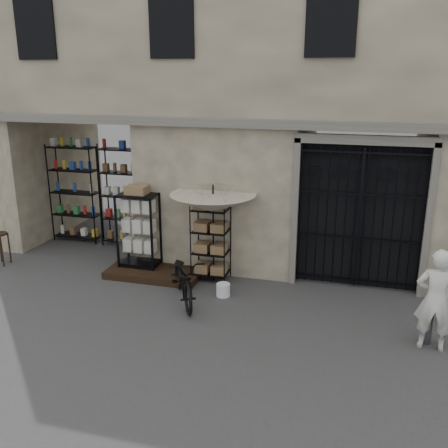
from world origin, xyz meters
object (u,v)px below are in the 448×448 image
(bicycle, at_px, (184,301))
(steel_bollard, at_px, (429,321))
(wire_rack, at_px, (211,244))
(wooden_stool, at_px, (1,248))
(market_umbrella, at_px, (213,198))
(shopkeeper, at_px, (429,347))
(display_cabinet, at_px, (139,234))
(white_bucket, at_px, (223,290))

(bicycle, bearing_deg, steel_bollard, -34.96)
(wire_rack, distance_m, wooden_stool, 4.88)
(wire_rack, height_order, steel_bollard, wire_rack)
(wire_rack, height_order, wooden_stool, wire_rack)
(market_umbrella, xyz_separation_m, bicycle, (-0.27, -1.08, -1.78))
(market_umbrella, relative_size, steel_bollard, 3.17)
(wooden_stool, bearing_deg, shopkeeper, -8.06)
(display_cabinet, bearing_deg, steel_bollard, -29.47)
(white_bucket, bearing_deg, display_cabinet, 160.63)
(market_umbrella, xyz_separation_m, white_bucket, (0.40, -0.68, -1.65))
(display_cabinet, relative_size, steel_bollard, 2.22)
(wire_rack, distance_m, market_umbrella, 0.98)
(white_bucket, xyz_separation_m, steel_bollard, (3.64, -0.83, 0.26))
(wooden_stool, height_order, shopkeeper, wooden_stool)
(wooden_stool, relative_size, shopkeeper, 0.45)
(display_cabinet, xyz_separation_m, wire_rack, (1.62, -0.01, -0.07))
(market_umbrella, height_order, bicycle, market_umbrella)
(shopkeeper, bearing_deg, white_bucket, -10.62)
(market_umbrella, distance_m, shopkeeper, 4.74)
(white_bucket, bearing_deg, shopkeeper, -14.82)
(wooden_stool, bearing_deg, market_umbrella, 4.45)
(wooden_stool, distance_m, steel_bollard, 9.02)
(display_cabinet, bearing_deg, white_bucket, -33.54)
(bicycle, distance_m, wooden_stool, 4.70)
(display_cabinet, height_order, white_bucket, display_cabinet)
(market_umbrella, relative_size, shopkeeper, 1.49)
(bicycle, bearing_deg, wooden_stool, 142.19)
(wire_rack, bearing_deg, bicycle, -118.59)
(display_cabinet, relative_size, wire_rack, 1.06)
(display_cabinet, relative_size, wooden_stool, 2.33)
(bicycle, bearing_deg, market_umbrella, 46.63)
(wire_rack, bearing_deg, display_cabinet, 161.51)
(white_bucket, height_order, wooden_stool, wooden_stool)
(market_umbrella, bearing_deg, shopkeeper, -22.10)
(market_umbrella, xyz_separation_m, wooden_stool, (-4.91, -0.38, -1.39))
(white_bucket, relative_size, bicycle, 0.15)
(bicycle, height_order, steel_bollard, bicycle)
(market_umbrella, distance_m, steel_bollard, 4.53)
(bicycle, distance_m, steel_bollard, 4.35)
(market_umbrella, relative_size, white_bucket, 9.30)
(market_umbrella, relative_size, wooden_stool, 3.33)
(wooden_stool, bearing_deg, wire_rack, 5.04)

